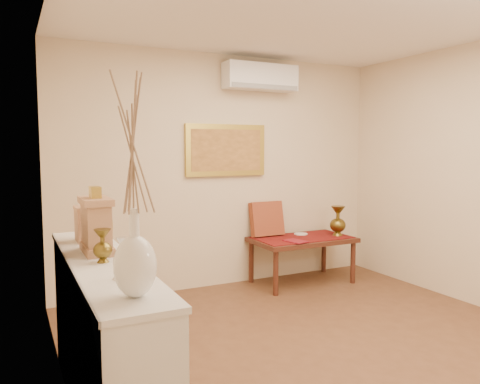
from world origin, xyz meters
TOP-DOWN VIEW (x-y plane):
  - floor at (0.00, 0.00)m, footprint 4.50×4.50m
  - wall_back at (0.00, 2.25)m, footprint 4.00×0.02m
  - wall_left at (-2.00, 0.00)m, footprint 0.02×4.50m
  - white_vase at (-1.81, -0.78)m, footprint 0.19×0.19m
  - candlestick at (-1.80, -0.47)m, footprint 0.10×0.10m
  - brass_urn_small at (-1.83, -0.08)m, footprint 0.11×0.11m
  - table_cloth at (0.85, 1.88)m, footprint 1.14×0.59m
  - brass_urn_tall at (1.30, 1.78)m, footprint 0.20×0.20m
  - plate at (0.93, 2.04)m, footprint 0.17×0.17m
  - menu at (0.63, 1.68)m, footprint 0.24×0.29m
  - cushion at (0.51, 2.15)m, footprint 0.42×0.18m
  - display_ledge at (-1.82, 0.00)m, footprint 0.37×2.02m
  - mantel_clock at (-1.81, 0.19)m, footprint 0.17×0.36m
  - wooden_chest at (-1.81, 0.59)m, footprint 0.16×0.21m
  - low_table at (0.85, 1.88)m, footprint 1.20×0.70m
  - painting at (0.00, 2.22)m, footprint 1.00×0.06m
  - ac_unit at (0.40, 2.12)m, footprint 0.90×0.25m

SIDE VIEW (x-z plane):
  - floor at x=0.00m, z-range 0.00..0.00m
  - low_table at x=0.85m, z-range 0.21..0.76m
  - display_ledge at x=-1.82m, z-range 0.00..0.98m
  - table_cloth at x=0.85m, z-range 0.55..0.56m
  - plate at x=0.93m, z-range 0.56..0.57m
  - menu at x=0.63m, z-range 0.56..0.57m
  - cushion at x=0.51m, z-range 0.55..0.98m
  - brass_urn_tall at x=1.30m, z-range 0.56..1.00m
  - candlestick at x=-1.80m, z-range 0.98..1.19m
  - brass_urn_small at x=-1.83m, z-range 0.98..1.22m
  - wooden_chest at x=-1.81m, z-range 0.98..1.22m
  - mantel_clock at x=-1.81m, z-range 0.95..1.36m
  - wall_back at x=0.00m, z-range 0.00..2.70m
  - wall_left at x=-2.00m, z-range 0.00..2.70m
  - white_vase at x=-1.81m, z-range 0.98..1.96m
  - painting at x=0.00m, z-range 1.30..1.90m
  - ac_unit at x=0.40m, z-range 2.30..2.60m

